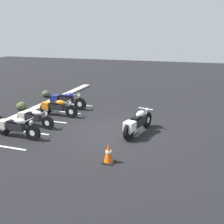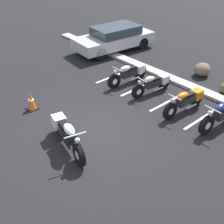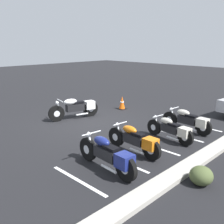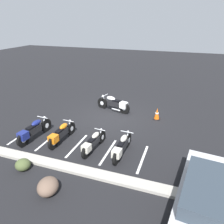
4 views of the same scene
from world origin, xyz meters
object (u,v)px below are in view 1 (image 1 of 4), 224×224
parked_bike_2 (56,107)px  parked_bike_3 (66,100)px  traffic_cone (109,153)px  parked_bike_1 (33,118)px  landscape_rock_1 (22,106)px  parked_bike_0 (15,127)px  landscape_rock_2 (46,94)px  motorcycle_white_featured (137,123)px

parked_bike_2 → parked_bike_3: bearing=102.1°
traffic_cone → parked_bike_2: bearing=46.7°
parked_bike_3 → traffic_cone: (-5.35, -4.40, -0.16)m
parked_bike_1 → traffic_cone: 4.87m
parked_bike_1 → landscape_rock_1: 2.99m
parked_bike_1 → parked_bike_0: bearing=-80.7°
parked_bike_3 → landscape_rock_2: bearing=146.3°
parked_bike_3 → landscape_rock_1: (-1.11, 2.11, -0.25)m
parked_bike_2 → landscape_rock_2: size_ratio=3.47×
parked_bike_2 → landscape_rock_1: (0.30, 2.34, -0.22)m
motorcycle_white_featured → landscape_rock_1: size_ratio=4.01×
parked_bike_2 → traffic_cone: (-3.93, -4.17, -0.12)m
parked_bike_2 → landscape_rock_1: bearing=175.4°
parked_bike_1 → parked_bike_3: size_ratio=0.87×
landscape_rock_1 → landscape_rock_2: bearing=7.7°
parked_bike_3 → landscape_rock_2: parked_bike_3 is taller
motorcycle_white_featured → parked_bike_1: (-0.57, 4.67, -0.08)m
landscape_rock_1 → parked_bike_0: bearing=-146.7°
parked_bike_3 → landscape_rock_1: size_ratio=3.94×
parked_bike_0 → landscape_rock_1: (3.38, 2.22, -0.21)m
parked_bike_1 → traffic_cone: size_ratio=2.88×
motorcycle_white_featured → parked_bike_2: size_ratio=1.09×
parked_bike_0 → traffic_cone: 4.38m
parked_bike_1 → parked_bike_3: 3.17m
landscape_rock_2 → parked_bike_1: bearing=-153.5°
parked_bike_3 → landscape_rock_2: (2.00, 2.53, -0.26)m
parked_bike_3 → landscape_rock_1: parked_bike_3 is taller
parked_bike_0 → landscape_rock_1: size_ratio=3.65×
parked_bike_0 → traffic_cone: size_ratio=3.08×
parked_bike_2 → traffic_cone: 5.73m
motorcycle_white_featured → traffic_cone: (-2.75, 0.31, -0.17)m
landscape_rock_2 → landscape_rock_1: bearing=-172.3°
traffic_cone → parked_bike_1: bearing=63.4°
parked_bike_0 → parked_bike_1: size_ratio=1.07×
motorcycle_white_featured → landscape_rock_2: (4.60, 7.25, -0.28)m
parked_bike_1 → landscape_rock_1: bearing=142.7°
parked_bike_2 → landscape_rock_1: parked_bike_2 is taller
parked_bike_1 → landscape_rock_1: (2.06, 2.16, -0.18)m
motorcycle_white_featured → parked_bike_2: motorcycle_white_featured is taller
parked_bike_1 → parked_bike_2: 1.76m
parked_bike_3 → parked_bike_2: bearing=-76.1°
parked_bike_3 → landscape_rock_2: 3.24m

